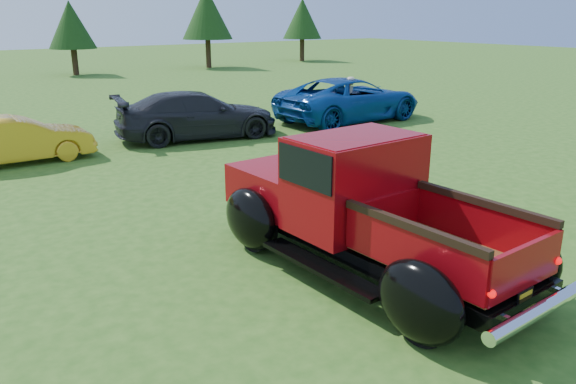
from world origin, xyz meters
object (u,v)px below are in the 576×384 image
object	(u,v)px
pickup_truck	(353,204)
show_car_yellow	(18,140)
tree_mid_right	(71,25)
tree_east	(207,13)
tree_far_east	(302,19)
show_car_grey	(197,115)
spectator	(349,100)
show_car_blue	(350,99)

from	to	relation	value
pickup_truck	show_car_yellow	world-z (taller)	pickup_truck
tree_mid_right	tree_east	world-z (taller)	tree_east
tree_far_east	show_car_grey	size ratio (longest dim) A/B	0.99
show_car_yellow	show_car_grey	world-z (taller)	show_car_grey
tree_east	spectator	xyz separation A→B (m)	(-6.16, -21.48, -2.87)
show_car_blue	tree_mid_right	bearing A→B (deg)	6.30
tree_east	pickup_truck	size ratio (longest dim) A/B	1.01
show_car_yellow	show_car_grey	bearing A→B (deg)	-88.20
show_car_yellow	show_car_blue	xyz separation A→B (m)	(10.65, -0.54, 0.17)
tree_mid_right	show_car_yellow	bearing A→B (deg)	-109.54
show_car_blue	tree_east	bearing A→B (deg)	-17.37
tree_mid_right	show_car_grey	xyz separation A→B (m)	(-2.50, -21.15, -2.27)
tree_mid_right	show_car_yellow	xyz separation A→B (m)	(-7.52, -21.18, -2.39)
tree_far_east	show_car_blue	distance (m)	26.85
tree_east	show_car_blue	world-z (taller)	tree_east
show_car_yellow	show_car_grey	distance (m)	5.02
pickup_truck	tree_mid_right	bearing A→B (deg)	79.50
tree_mid_right	spectator	size ratio (longest dim) A/B	2.79
pickup_truck	show_car_grey	xyz separation A→B (m)	(2.26, 9.39, -0.22)
tree_east	show_car_blue	size ratio (longest dim) A/B	0.99
tree_far_east	show_car_yellow	bearing A→B (deg)	-139.65
show_car_yellow	spectator	world-z (taller)	spectator
tree_mid_right	pickup_truck	xyz separation A→B (m)	(-4.76, -30.55, -2.04)
tree_mid_right	show_car_grey	world-z (taller)	tree_mid_right
tree_mid_right	spectator	xyz separation A→B (m)	(2.84, -21.98, -2.18)
show_car_yellow	show_car_blue	distance (m)	10.66
tree_far_east	show_car_blue	bearing A→B (deg)	-123.80
tree_far_east	show_car_yellow	size ratio (longest dim) A/B	1.35
show_car_grey	spectator	world-z (taller)	spectator
tree_far_east	spectator	world-z (taller)	tree_far_east
tree_east	tree_far_east	xyz separation A→B (m)	(9.00, 1.00, -0.41)
tree_east	pickup_truck	xyz separation A→B (m)	(-13.76, -30.05, -2.73)
show_car_grey	spectator	size ratio (longest dim) A/B	3.07
tree_east	tree_far_east	size ratio (longest dim) A/B	1.12
tree_far_east	show_car_grey	xyz separation A→B (m)	(-20.50, -21.65, -2.54)
tree_mid_right	pickup_truck	bearing A→B (deg)	-98.85
tree_mid_right	tree_east	xyz separation A→B (m)	(9.00, -0.50, 0.68)
show_car_grey	pickup_truck	bearing A→B (deg)	178.16
pickup_truck	show_car_blue	xyz separation A→B (m)	(7.89, 8.84, -0.17)
show_car_grey	show_car_blue	world-z (taller)	show_car_blue
tree_mid_right	tree_east	distance (m)	9.04
tree_far_east	spectator	xyz separation A→B (m)	(-15.16, -22.48, -2.46)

